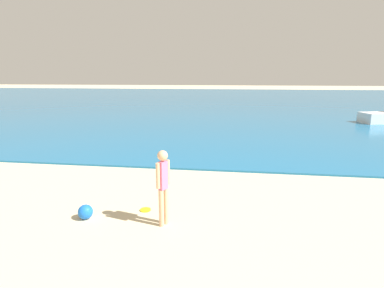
# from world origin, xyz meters

# --- Properties ---
(water) EXTENTS (160.00, 60.00, 0.06)m
(water) POSITION_xyz_m (0.00, 40.29, 0.03)
(water) COLOR #1E6B9E
(water) RESTS_ON ground
(person_standing) EXTENTS (0.21, 0.31, 1.52)m
(person_standing) POSITION_xyz_m (-0.38, 6.69, 0.87)
(person_standing) COLOR #DDAD84
(person_standing) RESTS_ON ground
(frisbee) EXTENTS (0.24, 0.24, 0.03)m
(frisbee) POSITION_xyz_m (-0.94, 7.27, 0.01)
(frisbee) COLOR yellow
(frisbee) RESTS_ON ground
(beach_ball) EXTENTS (0.31, 0.31, 0.31)m
(beach_ball) POSITION_xyz_m (-2.05, 6.70, 0.15)
(beach_ball) COLOR blue
(beach_ball) RESTS_ON ground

